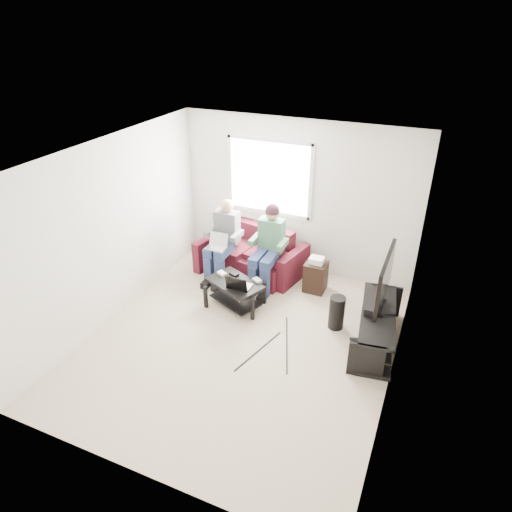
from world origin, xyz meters
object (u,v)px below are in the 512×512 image
object	(u,v)px
coffee_table	(235,288)
tv_stand	(376,329)
sofa	(252,256)
end_table	(316,275)
subwoofer	(337,312)
tv	(385,280)

from	to	relation	value
coffee_table	tv_stand	bearing A→B (deg)	-1.11
sofa	end_table	world-z (taller)	sofa
end_table	subwoofer	bearing A→B (deg)	-55.99
tv	end_table	bearing A→B (deg)	143.21
coffee_table	subwoofer	distance (m)	1.57
end_table	sofa	bearing A→B (deg)	173.55
subwoofer	sofa	bearing A→B (deg)	150.89
sofa	tv_stand	distance (m)	2.57
coffee_table	subwoofer	world-z (taller)	subwoofer
sofa	end_table	xyz separation A→B (m)	(1.18, -0.13, -0.03)
coffee_table	end_table	world-z (taller)	end_table
tv_stand	subwoofer	xyz separation A→B (m)	(-0.58, 0.12, 0.03)
tv	end_table	distance (m)	1.59
tv_stand	tv	distance (m)	0.74
coffee_table	subwoofer	size ratio (longest dim) A/B	1.93
subwoofer	end_table	bearing A→B (deg)	124.01
tv_stand	tv	world-z (taller)	tv
coffee_table	tv_stand	world-z (taller)	tv_stand
sofa	tv_stand	bearing A→B (deg)	-25.12
tv	coffee_table	bearing A→B (deg)	-178.44
sofa	subwoofer	bearing A→B (deg)	-29.11
subwoofer	end_table	xyz separation A→B (m)	(-0.56, 0.84, 0.02)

